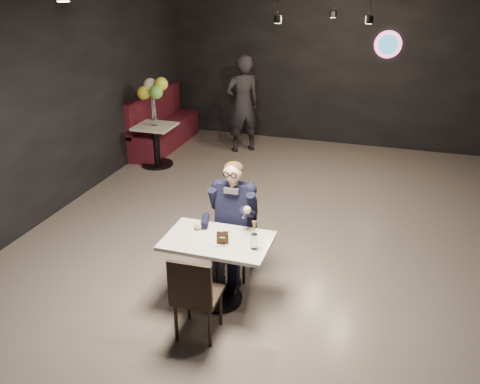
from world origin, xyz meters
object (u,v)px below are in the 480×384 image
(main_table, at_px, (218,270))
(seated_man, at_px, (234,219))
(chair_far, at_px, (234,239))
(chair_near, at_px, (198,293))
(sundae_glass, at_px, (254,241))
(side_table, at_px, (156,144))
(balloon_vase, at_px, (154,121))
(passerby, at_px, (243,104))
(booth_bench, at_px, (164,120))

(main_table, bearing_deg, seated_man, 90.00)
(main_table, bearing_deg, chair_far, 90.00)
(chair_near, height_order, sundae_glass, chair_near)
(side_table, bearing_deg, balloon_vase, 0.00)
(passerby, bearing_deg, main_table, 66.74)
(main_table, bearing_deg, chair_near, -90.00)
(seated_man, xyz_separation_m, passerby, (-1.22, 4.25, 0.20))
(sundae_glass, bearing_deg, seated_man, 123.65)
(main_table, xyz_separation_m, side_table, (-2.46, 3.54, 0.04))
(balloon_vase, bearing_deg, side_table, 0.00)
(booth_bench, height_order, balloon_vase, booth_bench)
(main_table, bearing_deg, side_table, 124.81)
(booth_bench, bearing_deg, chair_far, -55.31)
(chair_near, height_order, booth_bench, booth_bench)
(chair_near, bearing_deg, balloon_vase, 118.68)
(seated_man, height_order, side_table, seated_man)
(chair_near, height_order, seated_man, seated_man)
(side_table, relative_size, passerby, 0.44)
(main_table, xyz_separation_m, seated_man, (-0.00, 0.55, 0.34))
(chair_near, relative_size, passerby, 0.50)
(sundae_glass, xyz_separation_m, booth_bench, (-3.17, 4.60, -0.28))
(side_table, distance_m, passerby, 1.84)
(seated_man, bearing_deg, booth_bench, 124.69)
(main_table, height_order, balloon_vase, balloon_vase)
(balloon_vase, bearing_deg, chair_near, -59.03)
(booth_bench, bearing_deg, sundae_glass, -55.45)
(chair_near, bearing_deg, chair_far, 87.71)
(chair_near, distance_m, sundae_glass, 0.74)
(balloon_vase, xyz_separation_m, passerby, (1.24, 1.26, 0.10))
(main_table, bearing_deg, passerby, 104.31)
(main_table, relative_size, passerby, 0.59)
(main_table, distance_m, side_table, 4.31)
(main_table, bearing_deg, booth_bench, 121.31)
(seated_man, xyz_separation_m, balloon_vase, (-2.46, 2.99, 0.11))
(seated_man, distance_m, side_table, 3.88)
(side_table, bearing_deg, sundae_glass, -51.46)
(chair_near, relative_size, side_table, 1.12)
(chair_near, bearing_deg, main_table, 87.71)
(chair_far, height_order, booth_bench, booth_bench)
(chair_near, xyz_separation_m, passerby, (-1.22, 5.36, 0.46))
(sundae_glass, height_order, booth_bench, booth_bench)
(chair_far, bearing_deg, passerby, 106.07)
(chair_far, xyz_separation_m, booth_bench, (-2.76, 3.99, 0.09))
(seated_man, height_order, balloon_vase, seated_man)
(seated_man, xyz_separation_m, sundae_glass, (0.41, -0.62, 0.11))
(chair_far, height_order, passerby, passerby)
(sundae_glass, height_order, side_table, sundae_glass)
(chair_far, xyz_separation_m, chair_near, (0.00, -1.11, 0.00))
(chair_far, relative_size, balloon_vase, 6.04)
(balloon_vase, relative_size, passerby, 0.08)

